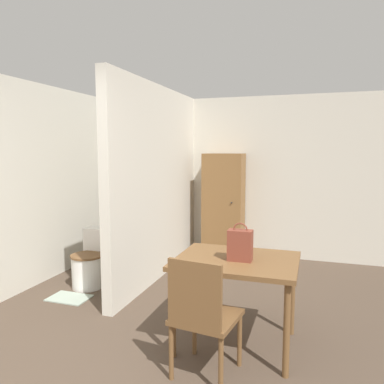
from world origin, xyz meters
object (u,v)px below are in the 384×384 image
Objects in this scene: dining_table at (237,269)px; toilet at (90,263)px; wooden_chair at (202,313)px; wooden_cabinet at (224,206)px; handbag at (240,245)px.

toilet is (-2.00, 0.84, -0.39)m from dining_table.
wooden_chair is (-0.14, -0.55, -0.18)m from dining_table.
dining_table is at bearing -74.23° from wooden_cabinet.
wooden_cabinet is (1.27, 1.76, 0.53)m from toilet.
handbag reaches higher than toilet.
handbag is (2.04, -0.88, 0.61)m from toilet.
dining_table is at bearing -22.70° from toilet.
wooden_chair reaches higher than dining_table.
dining_table is 1.47× the size of toilet.
wooden_cabinet reaches higher than toilet.
handbag is at bearing -73.76° from wooden_cabinet.
dining_table is 2.21m from toilet.
handbag is 2.75m from wooden_cabinet.
dining_table reaches higher than toilet.
toilet is 2.17× the size of handbag.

